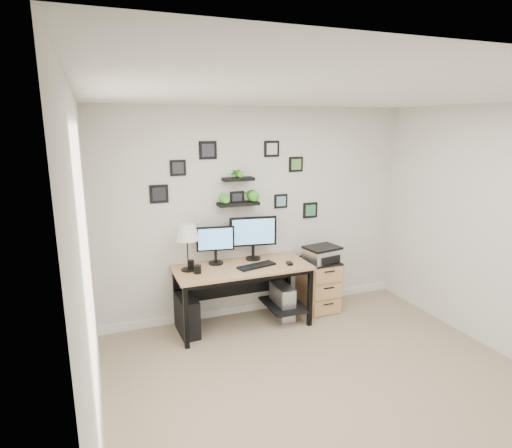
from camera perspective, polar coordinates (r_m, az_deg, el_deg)
name	(u,v)px	position (r m, az deg, el deg)	size (l,w,h in m)	color
room	(259,305)	(5.75, 0.39, -10.81)	(4.00, 4.00, 4.00)	tan
desk	(244,275)	(5.15, -1.58, -6.81)	(1.60, 0.70, 0.75)	tan
monitor_left	(215,242)	(5.10, -5.43, -2.44)	(0.45, 0.20, 0.46)	black
monitor_right	(253,234)	(5.23, -0.37, -1.39)	(0.58, 0.21, 0.54)	black
keyboard	(257,266)	(5.05, 0.07, -5.59)	(0.47, 0.15, 0.02)	black
mouse	(289,263)	(5.14, 4.48, -5.25)	(0.06, 0.10, 0.03)	black
table_lamp	(187,233)	(4.87, -9.19, -1.24)	(0.27, 0.27, 0.55)	black
mug	(198,269)	(4.87, -7.79, -6.02)	(0.08, 0.08, 0.09)	black
pen_cup	(191,264)	(5.07, -8.63, -5.28)	(0.07, 0.07, 0.09)	black
pc_tower_black	(187,315)	(5.13, -9.15, -11.94)	(0.20, 0.45, 0.45)	black
pc_tower_grey	(282,301)	(5.47, 3.53, -10.26)	(0.19, 0.43, 0.42)	gray
file_cabinet	(318,285)	(5.72, 8.33, -8.00)	(0.43, 0.53, 0.67)	tan
printer	(322,254)	(5.54, 8.84, -3.97)	(0.47, 0.40, 0.19)	silver
wall_decor	(240,186)	(5.15, -2.12, 5.07)	(2.16, 0.18, 1.02)	black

